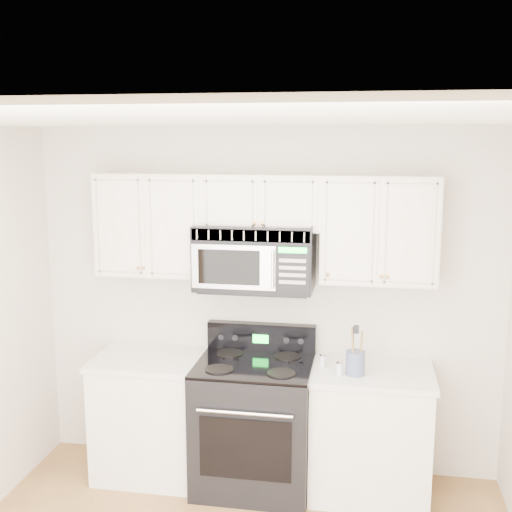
# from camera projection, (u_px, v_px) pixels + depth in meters

# --- Properties ---
(room) EXTENTS (3.51, 3.51, 2.61)m
(room) POSITION_uv_depth(u_px,v_px,m) (210.00, 389.00, 3.16)
(room) COLOR #A37C40
(room) RESTS_ON ground
(base_cabinet_left) EXTENTS (0.86, 0.65, 0.92)m
(base_cabinet_left) POSITION_uv_depth(u_px,v_px,m) (155.00, 419.00, 4.85)
(base_cabinet_left) COLOR beige
(base_cabinet_left) RESTS_ON ground
(base_cabinet_right) EXTENTS (0.86, 0.65, 0.92)m
(base_cabinet_right) POSITION_uv_depth(u_px,v_px,m) (370.00, 436.00, 4.57)
(base_cabinet_right) COLOR beige
(base_cabinet_right) RESTS_ON ground
(range) EXTENTS (0.83, 0.75, 1.14)m
(range) POSITION_uv_depth(u_px,v_px,m) (254.00, 422.00, 4.67)
(range) COLOR black
(range) RESTS_ON ground
(upper_cabinets) EXTENTS (2.44, 0.37, 0.75)m
(upper_cabinets) POSITION_uv_depth(u_px,v_px,m) (263.00, 221.00, 4.58)
(upper_cabinets) COLOR beige
(upper_cabinets) RESTS_ON ground
(microwave) EXTENTS (0.84, 0.47, 0.47)m
(microwave) POSITION_uv_depth(u_px,v_px,m) (255.00, 257.00, 4.58)
(microwave) COLOR black
(microwave) RESTS_ON ground
(utensil_crock) EXTENTS (0.13, 0.13, 0.35)m
(utensil_crock) POSITION_uv_depth(u_px,v_px,m) (355.00, 362.00, 4.39)
(utensil_crock) COLOR #4D5770
(utensil_crock) RESTS_ON base_cabinet_right
(shaker_salt) EXTENTS (0.04, 0.04, 0.10)m
(shaker_salt) POSITION_uv_depth(u_px,v_px,m) (322.00, 360.00, 4.54)
(shaker_salt) COLOR silver
(shaker_salt) RESTS_ON base_cabinet_right
(shaker_pepper) EXTENTS (0.04, 0.04, 0.10)m
(shaker_pepper) POSITION_uv_depth(u_px,v_px,m) (339.00, 368.00, 4.38)
(shaker_pepper) COLOR silver
(shaker_pepper) RESTS_ON base_cabinet_right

